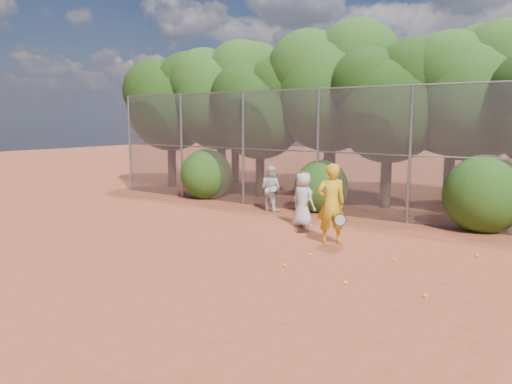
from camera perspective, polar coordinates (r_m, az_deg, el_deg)
The scene contains 23 objects.
ground at distance 11.10m, azimuth -3.17°, elevation -7.61°, with size 80.00×80.00×0.00m, color #933C21.
fence_back at distance 15.91m, azimuth 9.89°, elevation 4.64°, with size 20.05×0.09×4.03m.
tree_0 at distance 22.97m, azimuth -9.59°, elevation 10.44°, with size 4.38×3.81×6.00m.
tree_1 at distance 21.70m, azimuth -3.83°, elevation 11.28°, with size 4.64×4.03×6.35m.
tree_2 at distance 19.63m, azimuth 0.65°, elevation 9.91°, with size 3.99×3.47×5.47m.
tree_3 at distance 19.28m, azimuth 8.72°, elevation 12.26°, with size 4.89×4.26×6.70m.
tree_4 at distance 17.71m, azimuth 15.16°, elevation 10.36°, with size 4.19×3.64×5.73m.
tree_5 at distance 17.81m, azimuth 23.83°, elevation 10.87°, with size 4.51×3.92×6.17m.
tree_9 at distance 24.14m, azimuth -2.24°, elevation 11.40°, with size 4.83×4.20×6.62m.
tree_10 at distance 21.70m, azimuth 8.95°, elevation 12.42°, with size 5.15×4.48×7.06m.
tree_11 at distance 19.60m, azimuth 21.86°, elevation 11.02°, with size 4.64×4.03×6.35m.
bush_0 at distance 19.46m, azimuth -5.70°, elevation 2.26°, with size 2.00×2.00×2.00m, color #1F4411.
bush_1 at distance 16.68m, azimuth 7.49°, elevation 0.88°, with size 1.80×1.80×1.80m, color #1F4411.
bush_2 at distance 15.05m, azimuth 24.65°, elevation 0.14°, with size 2.20×2.20×2.20m, color #1F4411.
player_yellow at distance 12.40m, azimuth 8.57°, elevation -1.31°, with size 0.93×0.83×1.98m.
player_teen at distance 14.21m, azimuth 5.40°, elevation -0.82°, with size 0.87×0.67×1.60m.
player_white at distance 16.63m, azimuth 1.71°, elevation 0.42°, with size 0.85×0.74×1.51m.
ball_0 at distance 11.33m, azimuth 6.18°, elevation -7.13°, with size 0.07×0.07×0.07m, color #CBE429.
ball_1 at distance 11.28m, azimuth 15.54°, elevation -7.47°, with size 0.07×0.07×0.07m, color #CBE429.
ball_2 at distance 9.57m, azimuth 10.20°, elevation -10.15°, with size 0.07×0.07×0.07m, color #CBE429.
ball_3 at distance 9.23m, azimuth 18.78°, elevation -11.17°, with size 0.07×0.07×0.07m, color #CBE429.
ball_4 at distance 10.51m, azimuth 3.31°, elevation -8.32°, with size 0.07×0.07×0.07m, color #CBE429.
ball_5 at distance 12.23m, azimuth 23.93°, elevation -6.65°, with size 0.07×0.07×0.07m, color #CBE429.
Camera 1 is at (6.59, -8.39, 3.05)m, focal length 35.00 mm.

